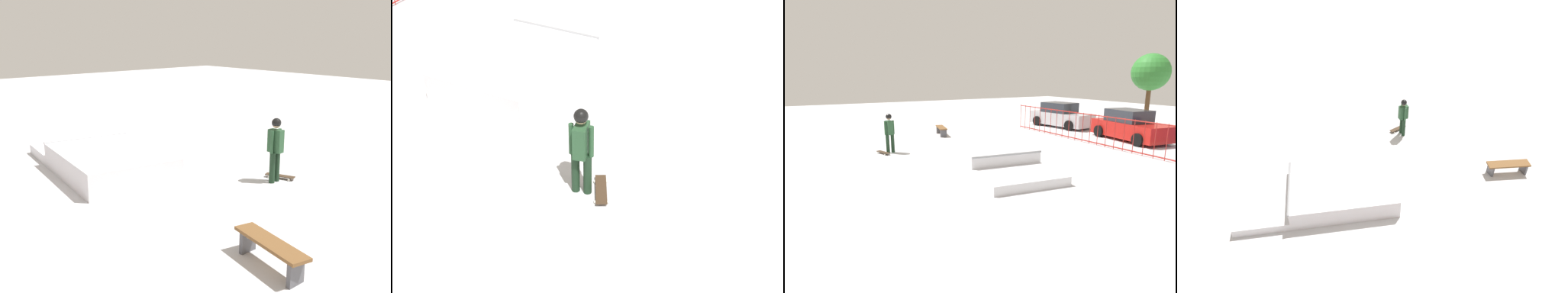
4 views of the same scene
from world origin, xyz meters
TOP-DOWN VIEW (x-y plane):
  - ground_plane at (0.00, 0.00)m, footprint 60.00×60.00m
  - skate_ramp at (1.71, -0.32)m, footprint 5.71×3.32m
  - skater at (-2.15, -3.22)m, footprint 0.40×0.44m
  - skateboard at (-2.08, -3.57)m, footprint 0.82×0.47m

SIDE VIEW (x-z plane):
  - ground_plane at x=0.00m, z-range 0.00..0.00m
  - skateboard at x=-2.08m, z-range 0.03..0.12m
  - skate_ramp at x=1.71m, z-range -0.05..0.69m
  - skater at x=-2.15m, z-range 0.14..1.87m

